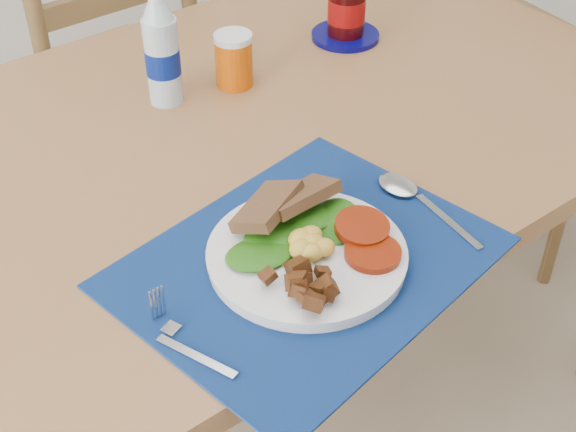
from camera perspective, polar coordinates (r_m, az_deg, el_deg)
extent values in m
cube|color=brown|center=(1.35, -1.86, 6.16)|extent=(1.40, 0.90, 0.04)
cylinder|color=brown|center=(2.15, 6.00, 7.82)|extent=(0.06, 0.06, 0.71)
cube|color=brown|center=(2.13, -13.58, 9.18)|extent=(0.44, 0.42, 0.04)
cylinder|color=brown|center=(2.45, -10.90, 7.47)|extent=(0.04, 0.04, 0.42)
cylinder|color=brown|center=(2.33, -18.77, 4.22)|extent=(0.04, 0.04, 0.42)
cylinder|color=brown|center=(2.19, -6.25, 3.85)|extent=(0.04, 0.04, 0.42)
cylinder|color=brown|center=(2.06, -14.84, -0.01)|extent=(0.04, 0.04, 0.42)
cube|color=brown|center=(2.18, 19.62, 7.33)|extent=(0.42, 0.43, 0.04)
cylinder|color=brown|center=(2.48, 18.40, 5.90)|extent=(0.03, 0.03, 0.38)
cylinder|color=brown|center=(2.11, 18.67, -0.57)|extent=(0.03, 0.03, 0.38)
cylinder|color=brown|center=(2.28, 12.96, 3.95)|extent=(0.03, 0.03, 0.38)
cube|color=black|center=(1.05, 1.33, -3.28)|extent=(0.52, 0.44, 0.00)
cylinder|color=silver|center=(1.05, 1.34, -2.86)|extent=(0.26, 0.26, 0.02)
ellipsoid|color=gold|center=(1.03, 1.72, -1.93)|extent=(0.06, 0.06, 0.03)
cylinder|color=#8D2305|center=(1.05, 5.63, -1.85)|extent=(0.07, 0.07, 0.01)
ellipsoid|color=#093D07|center=(1.06, 0.49, -1.01)|extent=(0.14, 0.08, 0.01)
cube|color=brown|center=(1.08, -0.33, 1.04)|extent=(0.12, 0.09, 0.04)
cube|color=#B2B5BA|center=(0.94, -6.54, -9.92)|extent=(0.05, 0.11, 0.00)
cube|color=#B2B5BA|center=(0.98, -8.86, -7.32)|extent=(0.04, 0.06, 0.00)
cube|color=#B2B5BA|center=(1.13, 11.35, -0.39)|extent=(0.03, 0.14, 0.00)
ellipsoid|color=#B2B5BA|center=(1.18, 7.80, 2.09)|extent=(0.05, 0.07, 0.01)
cylinder|color=#ADBFCC|center=(1.37, -8.89, 10.82)|extent=(0.06, 0.06, 0.15)
cylinder|color=navy|center=(1.37, -8.89, 10.82)|extent=(0.06, 0.06, 0.04)
cone|color=#ADBFCC|center=(1.33, -9.29, 14.32)|extent=(0.05, 0.05, 0.04)
cylinder|color=#C14A05|center=(1.42, -3.86, 10.92)|extent=(0.07, 0.07, 0.09)
cylinder|color=#050553|center=(1.60, 4.09, 12.68)|extent=(0.13, 0.13, 0.01)
cylinder|color=black|center=(1.58, 4.18, 14.41)|extent=(0.07, 0.07, 0.10)
cylinder|color=maroon|center=(1.58, 4.18, 14.43)|extent=(0.07, 0.07, 0.05)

